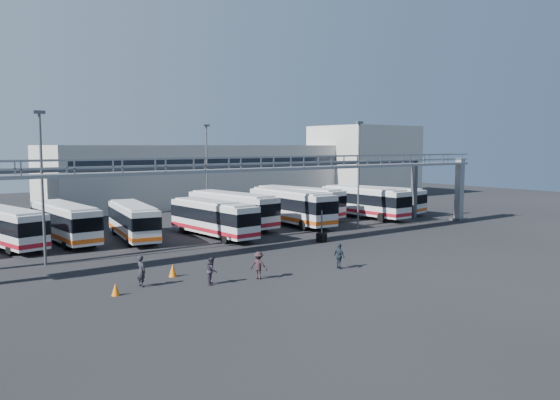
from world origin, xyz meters
TOP-DOWN VIEW (x-y plane):
  - ground at (0.00, 0.00)m, footprint 140.00×140.00m
  - gantry at (0.00, 5.87)m, footprint 51.40×5.15m
  - warehouse at (12.00, 38.00)m, footprint 42.00×14.00m
  - building_right at (38.00, 32.00)m, footprint 14.00×12.00m
  - light_pole_left at (-16.00, 8.00)m, footprint 0.70×0.35m
  - light_pole_mid at (12.00, 7.00)m, footprint 0.70×0.35m
  - light_pole_back at (4.00, 22.00)m, footprint 0.70×0.35m
  - bus_1 at (-16.91, 16.38)m, footprint 4.43×10.56m
  - bus_2 at (-12.52, 16.10)m, footprint 2.95×10.62m
  - bus_3 at (-7.50, 14.09)m, footprint 3.99×10.31m
  - bus_4 at (-1.41, 11.18)m, footprint 3.08×10.56m
  - bus_5 at (2.86, 15.01)m, footprint 3.82×11.37m
  - bus_6 at (8.47, 12.90)m, footprint 3.19×11.69m
  - bus_7 at (12.43, 16.68)m, footprint 4.70×11.44m
  - bus_8 at (18.35, 12.46)m, footprint 2.90×11.16m
  - bus_9 at (23.37, 14.23)m, footprint 4.23×10.31m
  - pedestrian_a at (-13.03, -1.07)m, footprint 0.53×0.71m
  - pedestrian_b at (-9.56, -2.96)m, footprint 0.92×0.97m
  - pedestrian_c at (-6.69, -3.54)m, footprint 1.11×1.22m
  - pedestrian_d at (-0.99, -4.43)m, footprint 0.47×1.00m
  - cone_left at (-14.86, -2.01)m, footprint 0.53×0.53m
  - cone_right at (-10.57, 0.05)m, footprint 0.54×0.54m
  - tire_stack at (4.62, 3.78)m, footprint 0.91×0.91m

SIDE VIEW (x-z plane):
  - ground at x=0.00m, z-range 0.00..0.00m
  - cone_left at x=-14.86m, z-range 0.00..0.69m
  - cone_right at x=-10.57m, z-range 0.00..0.77m
  - tire_stack at x=4.62m, z-range -0.87..1.75m
  - pedestrian_b at x=-9.56m, z-range 0.00..1.58m
  - pedestrian_c at x=-6.69m, z-range 0.00..1.65m
  - pedestrian_d at x=-0.99m, z-range 0.00..1.66m
  - pedestrian_a at x=-13.03m, z-range 0.00..1.79m
  - bus_9 at x=23.37m, z-range 0.16..3.21m
  - bus_3 at x=-7.50m, z-range 0.16..3.22m
  - bus_1 at x=-16.91m, z-range 0.17..3.29m
  - bus_4 at x=-1.41m, z-range 0.17..3.34m
  - bus_2 at x=-12.52m, z-range 0.17..3.36m
  - bus_8 at x=18.35m, z-range 0.18..3.55m
  - bus_7 at x=12.43m, z-range 0.18..3.57m
  - bus_5 at x=2.86m, z-range 0.18..3.57m
  - bus_6 at x=8.47m, z-range 0.19..3.71m
  - warehouse at x=12.00m, z-range 0.00..8.00m
  - building_right at x=38.00m, z-range 0.00..11.00m
  - gantry at x=0.00m, z-range 1.96..9.06m
  - light_pole_left at x=-16.00m, z-range 0.62..10.83m
  - light_pole_mid at x=12.00m, z-range 0.62..10.83m
  - light_pole_back at x=4.00m, z-range 0.62..10.83m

